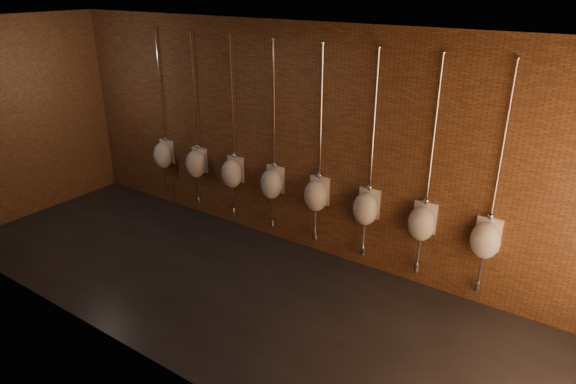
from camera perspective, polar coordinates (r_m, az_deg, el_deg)
name	(u,v)px	position (r m, az deg, el deg)	size (l,w,h in m)	color
ground	(231,288)	(6.77, -6.35, -10.56)	(8.50, 8.50, 0.00)	black
room_shell	(223,138)	(5.91, -7.19, 5.96)	(8.54, 3.04, 3.22)	black
urinal_0	(163,154)	(8.96, -13.68, 4.09)	(0.37, 0.32, 2.71)	silver
urinal_1	(196,163)	(8.43, -10.18, 3.20)	(0.37, 0.32, 2.71)	silver
urinal_2	(232,172)	(7.93, -6.23, 2.18)	(0.37, 0.32, 2.71)	silver
urinal_3	(272,183)	(7.49, -1.80, 1.03)	(0.37, 0.32, 2.71)	silver
urinal_4	(316,194)	(7.09, 3.16, -0.27)	(0.37, 0.32, 2.71)	silver
urinal_5	(366,207)	(6.76, 8.66, -1.71)	(0.37, 0.32, 2.71)	silver
urinal_6	(422,222)	(6.50, 14.66, -3.26)	(0.37, 0.32, 2.71)	silver
urinal_7	(486,239)	(6.33, 21.11, -4.88)	(0.37, 0.32, 2.71)	silver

